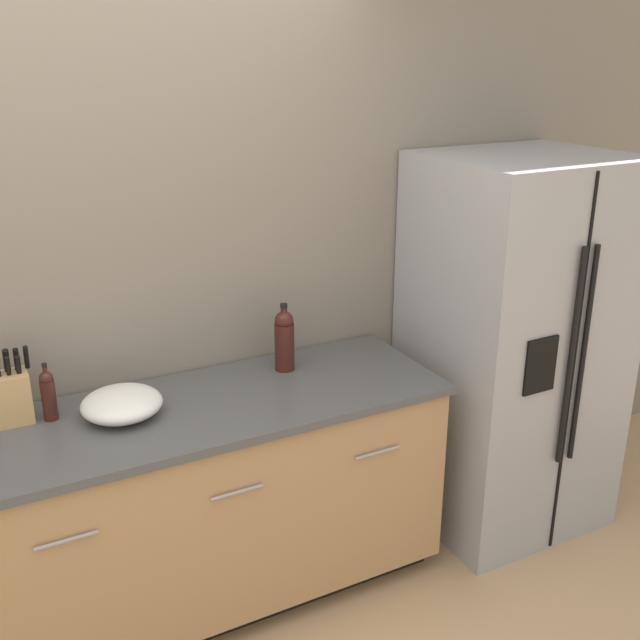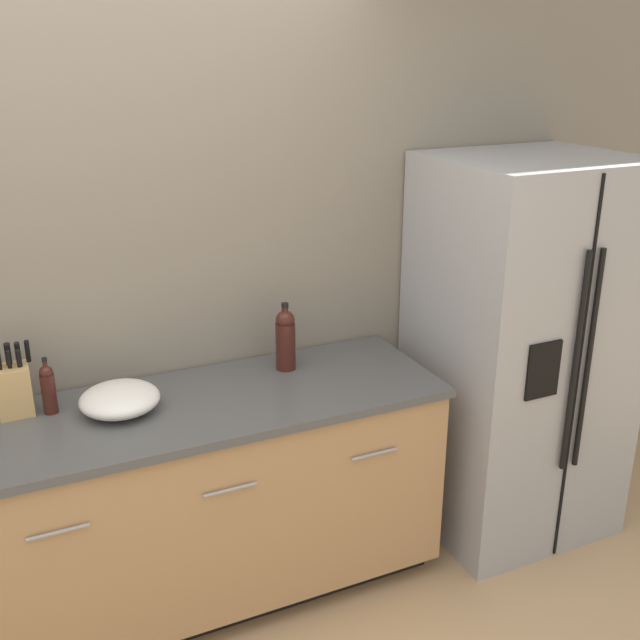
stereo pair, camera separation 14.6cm
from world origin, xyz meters
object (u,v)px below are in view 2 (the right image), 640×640
Objects in this scene: refrigerator at (519,350)px; oil_bottle at (48,388)px; mixing_bowl at (120,399)px; knife_block at (14,388)px; wine_bottle at (285,338)px.

refrigerator reaches higher than oil_bottle.
refrigerator reaches higher than mixing_bowl.
knife_block is 0.38m from mixing_bowl.
wine_bottle is at bearing 8.25° from mixing_bowl.
wine_bottle is (1.06, -0.04, 0.03)m from knife_block.
oil_bottle is 0.26m from mixing_bowl.
oil_bottle is at bearing 157.40° from mixing_bowl.
oil_bottle is at bearing -179.74° from wine_bottle.
mixing_bowl is (-1.78, 0.10, 0.08)m from refrigerator.
wine_bottle is 1.32× the size of oil_bottle.
knife_block is 0.96× the size of wine_bottle.
mixing_bowl is (-0.71, -0.10, -0.09)m from wine_bottle.
wine_bottle reaches higher than knife_block.
mixing_bowl is at bearing -171.75° from wine_bottle.
refrigerator is 6.03× the size of wine_bottle.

